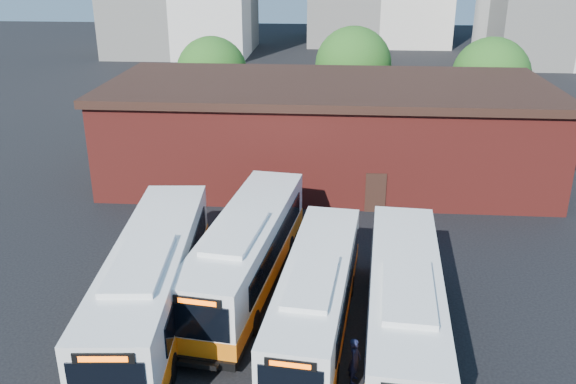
# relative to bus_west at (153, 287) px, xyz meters

# --- Properties ---
(ground) EXTENTS (220.00, 220.00, 0.00)m
(ground) POSITION_rel_bus_west_xyz_m (6.68, -1.78, -1.70)
(ground) COLOR black
(bus_west) EXTENTS (3.89, 13.90, 3.74)m
(bus_west) POSITION_rel_bus_west_xyz_m (0.00, 0.00, 0.00)
(bus_west) COLOR white
(bus_west) RESTS_ON ground
(bus_midwest) EXTENTS (4.36, 13.24, 3.56)m
(bus_midwest) POSITION_rel_bus_west_xyz_m (3.39, 3.16, -0.09)
(bus_midwest) COLOR white
(bus_midwest) RESTS_ON ground
(bus_mideast) EXTENTS (3.68, 12.06, 3.24)m
(bus_mideast) POSITION_rel_bus_west_xyz_m (6.63, -0.20, -0.23)
(bus_mideast) COLOR white
(bus_mideast) RESTS_ON ground
(bus_east) EXTENTS (3.60, 12.95, 3.49)m
(bus_east) POSITION_rel_bus_west_xyz_m (9.99, -0.91, -0.12)
(bus_east) COLOR white
(bus_east) RESTS_ON ground
(transit_worker) EXTENTS (0.57, 0.73, 1.76)m
(transit_worker) POSITION_rel_bus_west_xyz_m (8.11, -3.09, -0.82)
(transit_worker) COLOR #131838
(transit_worker) RESTS_ON ground
(depot_building) EXTENTS (28.60, 12.60, 6.40)m
(depot_building) POSITION_rel_bus_west_xyz_m (6.68, 18.22, 1.56)
(depot_building) COLOR maroon
(depot_building) RESTS_ON ground
(tree_west) EXTENTS (6.00, 6.00, 7.65)m
(tree_west) POSITION_rel_bus_west_xyz_m (-3.32, 30.22, 2.94)
(tree_west) COLOR #382314
(tree_west) RESTS_ON ground
(tree_mid) EXTENTS (6.56, 6.56, 8.36)m
(tree_mid) POSITION_rel_bus_west_xyz_m (8.68, 32.22, 3.38)
(tree_mid) COLOR #382314
(tree_mid) RESTS_ON ground
(tree_east) EXTENTS (6.24, 6.24, 7.96)m
(tree_east) POSITION_rel_bus_west_xyz_m (19.68, 29.22, 3.13)
(tree_east) COLOR #382314
(tree_east) RESTS_ON ground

